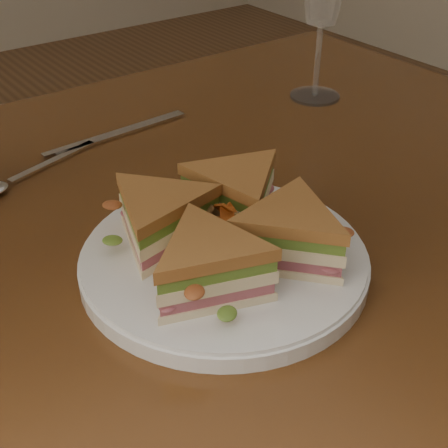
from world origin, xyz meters
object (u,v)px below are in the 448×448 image
sandwich_wedges (224,229)px  spoon (4,183)px  table (168,284)px  knife (112,136)px  plate (224,261)px

sandwich_wedges → spoon: (-0.11, 0.28, -0.04)m
table → knife: knife is taller
table → spoon: 0.22m
sandwich_wedges → spoon: sandwich_wedges is taller
table → spoon: (-0.12, 0.16, 0.10)m
table → plate: (-0.00, -0.12, 0.11)m
plate → knife: bearing=81.1°
plate → spoon: 0.30m
sandwich_wedges → knife: 0.33m
table → sandwich_wedges: (-0.00, -0.12, 0.14)m
plate → sandwich_wedges: bearing=-107.4°
spoon → knife: (0.16, 0.04, -0.00)m
sandwich_wedges → knife: bearing=81.1°
plate → knife: 0.32m
table → spoon: bearing=126.6°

